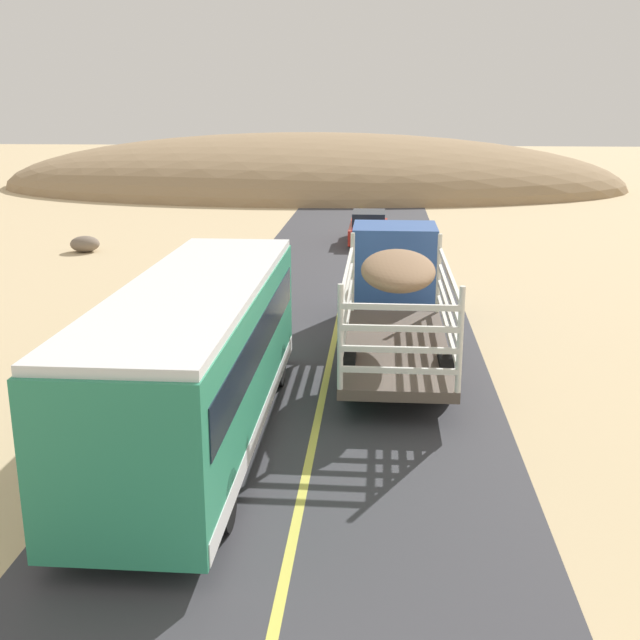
% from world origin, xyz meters
% --- Properties ---
extents(livestock_truck, '(2.53, 9.70, 3.02)m').
position_xyz_m(livestock_truck, '(1.67, 16.29, 1.79)').
color(livestock_truck, '#3359A5').
rests_on(livestock_truck, road_surface).
extents(bus, '(2.54, 10.00, 3.21)m').
position_xyz_m(bus, '(-2.22, 8.99, 1.75)').
color(bus, '#2D8C66').
rests_on(bus, road_surface).
extents(car_far, '(1.80, 4.40, 1.46)m').
position_xyz_m(car_far, '(0.66, 32.11, 0.69)').
color(car_far, '#B2261E').
rests_on(car_far, road_surface).
extents(boulder_near_shoulder, '(1.30, 1.19, 0.71)m').
position_xyz_m(boulder_near_shoulder, '(-12.02, 28.71, 0.36)').
color(boulder_near_shoulder, '#756656').
rests_on(boulder_near_shoulder, ground).
extents(distant_hill, '(48.92, 26.55, 8.46)m').
position_xyz_m(distant_hill, '(-4.43, 57.56, 0.00)').
color(distant_hill, '#997C5A').
rests_on(distant_hill, ground).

